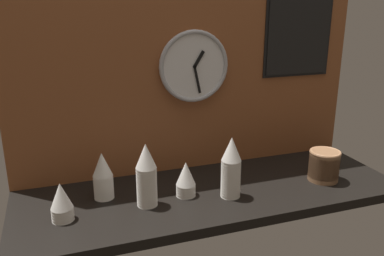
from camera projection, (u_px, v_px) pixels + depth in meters
ground_plane at (211, 193)px, 171.60cm from camera, size 160.00×56.00×4.00cm
wall_tiled_back at (190, 56)px, 178.90cm from camera, size 160.00×3.00×105.00cm
cup_stack_center_left at (146, 175)px, 154.14cm from camera, size 8.03×8.03×25.23cm
cup_stack_center_right at (231, 167)px, 161.11cm from camera, size 8.03×8.03×25.23cm
cup_stack_left at (103, 176)px, 160.63cm from camera, size 8.03×8.03×19.27cm
cup_stack_center at (186, 179)px, 163.32cm from camera, size 8.03×8.03×14.51cm
cup_stack_far_left at (61, 202)px, 144.89cm from camera, size 8.03×8.03×14.51cm
bowl_stack_far_right at (324, 165)px, 177.63cm from camera, size 13.44×13.44×13.57cm
wall_clock at (194, 66)px, 177.70cm from camera, size 31.82×2.70×31.82cm
menu_board at (300, 11)px, 188.00cm from camera, size 35.33×1.32×60.50cm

